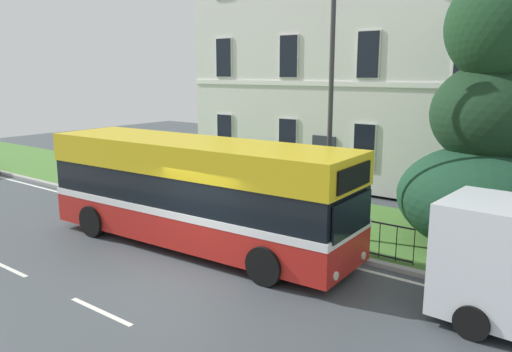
{
  "coord_description": "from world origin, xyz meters",
  "views": [
    {
      "loc": [
        8.54,
        -7.58,
        4.94
      ],
      "look_at": [
        -0.44,
        4.15,
        1.87
      ],
      "focal_mm": 35.37,
      "sensor_mm": 36.0,
      "label": 1
    }
  ],
  "objects_px": {
    "single_decker_bus": "(196,191)",
    "street_lamp_post": "(331,94)",
    "georgian_townhouse": "(379,23)",
    "evergreen_tree": "(500,141)"
  },
  "relations": [
    {
      "from": "single_decker_bus",
      "to": "street_lamp_post",
      "type": "relative_size",
      "value": 1.32
    },
    {
      "from": "georgian_townhouse",
      "to": "street_lamp_post",
      "type": "distance_m",
      "value": 11.24
    },
    {
      "from": "evergreen_tree",
      "to": "single_decker_bus",
      "type": "relative_size",
      "value": 0.81
    },
    {
      "from": "georgian_townhouse",
      "to": "evergreen_tree",
      "type": "xyz_separation_m",
      "value": [
        7.35,
        -8.0,
        -4.11
      ]
    },
    {
      "from": "georgian_townhouse",
      "to": "street_lamp_post",
      "type": "relative_size",
      "value": 2.02
    },
    {
      "from": "single_decker_bus",
      "to": "street_lamp_post",
      "type": "bearing_deg",
      "value": 43.97
    },
    {
      "from": "evergreen_tree",
      "to": "street_lamp_post",
      "type": "distance_m",
      "value": 4.87
    },
    {
      "from": "georgian_townhouse",
      "to": "street_lamp_post",
      "type": "xyz_separation_m",
      "value": [
        3.28,
        -10.36,
        -2.87
      ]
    },
    {
      "from": "evergreen_tree",
      "to": "street_lamp_post",
      "type": "height_order",
      "value": "evergreen_tree"
    },
    {
      "from": "georgian_townhouse",
      "to": "street_lamp_post",
      "type": "bearing_deg",
      "value": -72.43
    }
  ]
}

